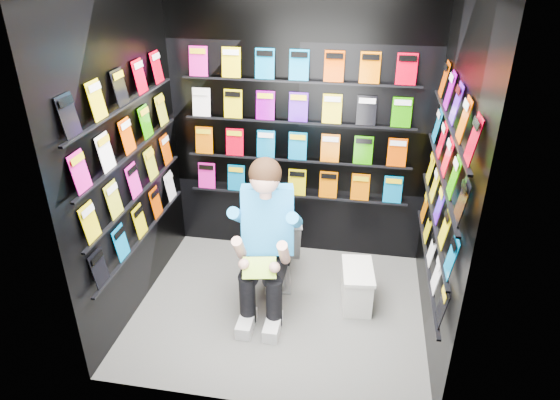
# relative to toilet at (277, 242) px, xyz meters

# --- Properties ---
(floor) EXTENTS (2.40, 2.40, 0.00)m
(floor) POSITION_rel_toilet_xyz_m (0.11, -0.49, -0.37)
(floor) COLOR #5E5E5B
(floor) RESTS_ON ground
(wall_back) EXTENTS (2.40, 0.04, 2.60)m
(wall_back) POSITION_rel_toilet_xyz_m (0.11, 0.51, 0.93)
(wall_back) COLOR black
(wall_back) RESTS_ON floor
(wall_front) EXTENTS (2.40, 0.04, 2.60)m
(wall_front) POSITION_rel_toilet_xyz_m (0.11, -1.49, 0.93)
(wall_front) COLOR black
(wall_front) RESTS_ON floor
(wall_left) EXTENTS (0.04, 2.00, 2.60)m
(wall_left) POSITION_rel_toilet_xyz_m (-1.09, -0.49, 0.93)
(wall_left) COLOR black
(wall_left) RESTS_ON floor
(wall_right) EXTENTS (0.04, 2.00, 2.60)m
(wall_right) POSITION_rel_toilet_xyz_m (1.31, -0.49, 0.93)
(wall_right) COLOR black
(wall_right) RESTS_ON floor
(comics_back) EXTENTS (2.10, 0.06, 1.37)m
(comics_back) POSITION_rel_toilet_xyz_m (0.11, 0.48, 0.94)
(comics_back) COLOR red
(comics_back) RESTS_ON wall_back
(comics_left) EXTENTS (0.06, 1.70, 1.37)m
(comics_left) POSITION_rel_toilet_xyz_m (-1.06, -0.49, 0.94)
(comics_left) COLOR red
(comics_left) RESTS_ON wall_left
(comics_right) EXTENTS (0.06, 1.70, 1.37)m
(comics_right) POSITION_rel_toilet_xyz_m (1.28, -0.49, 0.94)
(comics_right) COLOR red
(comics_right) RESTS_ON wall_right
(toilet) EXTENTS (0.55, 0.82, 0.73)m
(toilet) POSITION_rel_toilet_xyz_m (0.00, 0.00, 0.00)
(toilet) COLOR white
(toilet) RESTS_ON floor
(longbox) EXTENTS (0.28, 0.45, 0.32)m
(longbox) POSITION_rel_toilet_xyz_m (0.75, -0.28, -0.21)
(longbox) COLOR silver
(longbox) RESTS_ON floor
(longbox_lid) EXTENTS (0.30, 0.47, 0.03)m
(longbox_lid) POSITION_rel_toilet_xyz_m (0.75, -0.28, -0.03)
(longbox_lid) COLOR silver
(longbox_lid) RESTS_ON longbox
(reader) EXTENTS (0.71, 0.92, 1.52)m
(reader) POSITION_rel_toilet_xyz_m (0.00, -0.38, 0.43)
(reader) COLOR #2077BE
(reader) RESTS_ON toilet
(held_comic) EXTENTS (0.28, 0.20, 0.11)m
(held_comic) POSITION_rel_toilet_xyz_m (0.00, -0.73, 0.21)
(held_comic) COLOR green
(held_comic) RESTS_ON reader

